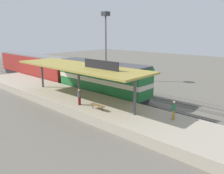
# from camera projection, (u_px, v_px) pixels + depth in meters

# --- Properties ---
(ground_plane) EXTENTS (120.00, 120.00, 0.00)m
(ground_plane) POSITION_uv_depth(u_px,v_px,m) (117.00, 94.00, 31.24)
(ground_plane) COLOR #666056
(track_near) EXTENTS (3.20, 110.00, 0.16)m
(track_near) POSITION_uv_depth(u_px,v_px,m) (107.00, 97.00, 29.81)
(track_near) COLOR #565249
(track_near) RESTS_ON ground
(track_far) EXTENTS (3.20, 110.00, 0.16)m
(track_far) POSITION_uv_depth(u_px,v_px,m) (129.00, 91.00, 33.09)
(track_far) COLOR #565249
(track_far) RESTS_ON ground
(platform) EXTENTS (6.00, 44.00, 0.90)m
(platform) POSITION_uv_depth(u_px,v_px,m) (80.00, 102.00, 26.43)
(platform) COLOR #A89E89
(platform) RESTS_ON ground
(station_canopy) EXTENTS (5.20, 18.00, 4.70)m
(station_canopy) POSITION_uv_depth(u_px,v_px,m) (79.00, 67.00, 25.40)
(station_canopy) COLOR #47474C
(station_canopy) RESTS_ON platform
(platform_bench) EXTENTS (0.44, 1.70, 0.50)m
(platform_bench) POSITION_uv_depth(u_px,v_px,m) (97.00, 105.00, 22.26)
(platform_bench) COLOR #333338
(platform_bench) RESTS_ON platform
(locomotive) EXTENTS (2.93, 14.43, 4.44)m
(locomotive) POSITION_uv_depth(u_px,v_px,m) (101.00, 78.00, 29.91)
(locomotive) COLOR #28282D
(locomotive) RESTS_ON track_near
(passenger_carriage_single) EXTENTS (2.90, 20.00, 4.24)m
(passenger_carriage_single) POSITION_uv_depth(u_px,v_px,m) (33.00, 66.00, 41.81)
(passenger_carriage_single) COLOR #28282D
(passenger_carriage_single) RESTS_ON track_near
(freight_car) EXTENTS (2.80, 12.00, 3.54)m
(freight_car) POSITION_uv_depth(u_px,v_px,m) (90.00, 71.00, 38.21)
(freight_car) COLOR #28282D
(freight_car) RESTS_ON track_far
(light_mast) EXTENTS (1.10, 1.10, 11.70)m
(light_mast) POSITION_uv_depth(u_px,v_px,m) (106.00, 32.00, 38.51)
(light_mast) COLOR slate
(light_mast) RESTS_ON ground
(person_waiting) EXTENTS (0.34, 0.34, 1.71)m
(person_waiting) POSITION_uv_depth(u_px,v_px,m) (79.00, 96.00, 23.64)
(person_waiting) COLOR maroon
(person_waiting) RESTS_ON platform
(person_walking) EXTENTS (0.34, 0.34, 1.71)m
(person_walking) POSITION_uv_depth(u_px,v_px,m) (174.00, 109.00, 19.61)
(person_walking) COLOR olive
(person_walking) RESTS_ON platform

